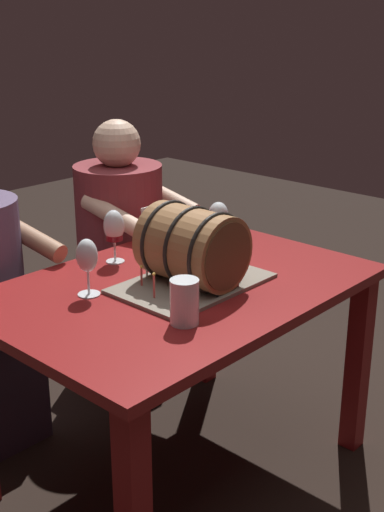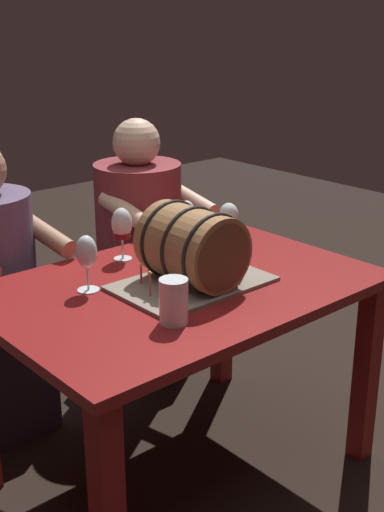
% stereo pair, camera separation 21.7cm
% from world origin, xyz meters
% --- Properties ---
extents(ground_plane, '(8.00, 8.00, 0.00)m').
position_xyz_m(ground_plane, '(0.00, 0.00, 0.00)').
color(ground_plane, black).
extents(dining_table, '(1.24, 0.87, 0.73)m').
position_xyz_m(dining_table, '(0.00, 0.00, 0.62)').
color(dining_table, maroon).
rests_on(dining_table, ground).
extents(barrel_cake, '(0.49, 0.33, 0.26)m').
position_xyz_m(barrel_cake, '(0.02, -0.04, 0.86)').
color(barrel_cake, gray).
rests_on(barrel_cake, dining_table).
extents(wine_glass_red, '(0.07, 0.07, 0.19)m').
position_xyz_m(wine_glass_red, '(-0.01, 0.30, 0.86)').
color(wine_glass_red, white).
rests_on(wine_glass_red, dining_table).
extents(wine_glass_white, '(0.07, 0.07, 0.18)m').
position_xyz_m(wine_glass_white, '(0.25, 0.25, 0.85)').
color(wine_glass_white, white).
rests_on(wine_glass_white, dining_table).
extents(wine_glass_empty, '(0.07, 0.07, 0.18)m').
position_xyz_m(wine_glass_empty, '(-0.26, 0.14, 0.86)').
color(wine_glass_empty, white).
rests_on(wine_glass_empty, dining_table).
extents(wine_glass_amber, '(0.07, 0.07, 0.18)m').
position_xyz_m(wine_glass_amber, '(0.35, 0.13, 0.86)').
color(wine_glass_amber, white).
rests_on(wine_glass_amber, dining_table).
extents(beer_pint, '(0.08, 0.08, 0.13)m').
position_xyz_m(beer_pint, '(-0.21, -0.22, 0.79)').
color(beer_pint, white).
rests_on(beer_pint, dining_table).
extents(menu_card, '(0.11, 0.03, 0.16)m').
position_xyz_m(menu_card, '(0.21, 0.32, 0.81)').
color(menu_card, silver).
rests_on(menu_card, dining_table).
extents(person_seated_right, '(0.42, 0.50, 1.16)m').
position_xyz_m(person_seated_right, '(0.35, 0.68, 0.55)').
color(person_seated_right, '#4C1B1E').
rests_on(person_seated_right, ground).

